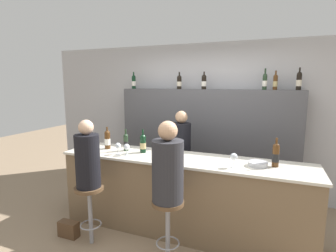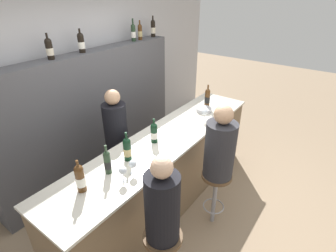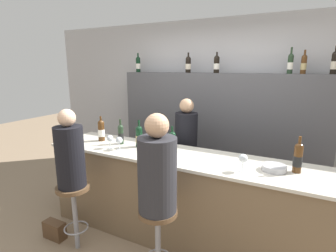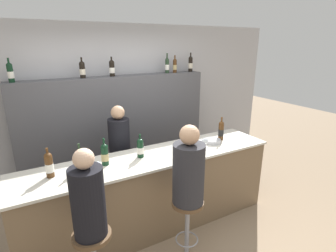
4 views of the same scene
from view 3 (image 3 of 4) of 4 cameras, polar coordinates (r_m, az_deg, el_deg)
The scene contains 24 objects.
wall_back at distance 4.08m, azimuth 11.69°, elevation 3.96°, with size 6.40×0.05×2.60m.
bar_counter at distance 2.99m, azimuth 2.90°, elevation -15.34°, with size 3.18×0.68×0.99m.
back_bar_cabinet at distance 3.95m, azimuth 10.54°, elevation -2.06°, with size 2.98×0.28×1.82m.
wine_bottle_counter_0 at distance 3.40m, azimuth -14.33°, elevation -0.91°, with size 0.08×0.08×0.32m.
wine_bottle_counter_1 at distance 3.21m, azimuth -10.25°, elevation -1.70°, with size 0.07×0.07×0.30m.
wine_bottle_counter_2 at distance 3.06m, azimuth -6.30°, elevation -2.21°, with size 0.08×0.08×0.32m.
wine_bottle_counter_3 at distance 2.86m, azimuth 0.91°, elevation -3.41°, with size 0.08×0.08×0.29m.
wine_bottle_counter_4 at distance 2.58m, azimuth 26.43°, elevation -6.17°, with size 0.08×0.08×0.33m.
wine_bottle_backbar_0 at distance 4.40m, azimuth -6.52°, elevation 13.21°, with size 0.07×0.07×0.30m.
wine_bottle_backbar_1 at distance 3.98m, azimuth 4.42°, elevation 13.23°, with size 0.08×0.08×0.29m.
wine_bottle_backbar_2 at distance 3.84m, azimuth 10.53°, elevation 13.10°, with size 0.08×0.08×0.29m.
wine_bottle_backbar_3 at distance 3.67m, azimuth 25.09°, elevation 12.25°, with size 0.07×0.07×0.32m.
wine_bottle_backbar_4 at distance 3.67m, azimuth 27.44°, elevation 11.88°, with size 0.07×0.07×0.29m.
wine_bottle_backbar_5 at distance 3.68m, azimuth 32.50°, elevation 11.58°, with size 0.07×0.07×0.32m.
wine_glass_0 at distance 3.07m, azimuth -12.54°, elevation -2.74°, with size 0.07×0.07×0.15m.
wine_glass_1 at distance 2.99m, azimuth -10.59°, elevation -3.14°, with size 0.08×0.08×0.15m.
wine_glass_2 at distance 2.43m, azimuth 16.03°, elevation -6.87°, with size 0.08×0.08×0.16m.
metal_bowl at distance 2.57m, azimuth 22.09°, elevation -8.45°, with size 0.22×0.22×0.05m.
bar_stool_left at distance 2.98m, azimuth -19.80°, elevation -15.08°, with size 0.34×0.34×0.72m.
guest_seated_left at distance 2.79m, azimuth -20.60°, elevation -5.63°, with size 0.28×0.28×0.79m.
bar_stool_right at distance 2.43m, azimuth -2.24°, elevation -21.17°, with size 0.34×0.34×0.72m.
guest_seated_right at distance 2.18m, azimuth -2.36°, elevation -9.54°, with size 0.33×0.33×0.83m.
bartender at distance 3.49m, azimuth 3.90°, elevation -7.37°, with size 0.29×0.29×1.52m.
handbag at distance 3.44m, azimuth -23.45°, elevation -20.05°, with size 0.26×0.12×0.20m.
Camera 3 is at (1.08, -2.09, 1.91)m, focal length 28.00 mm.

